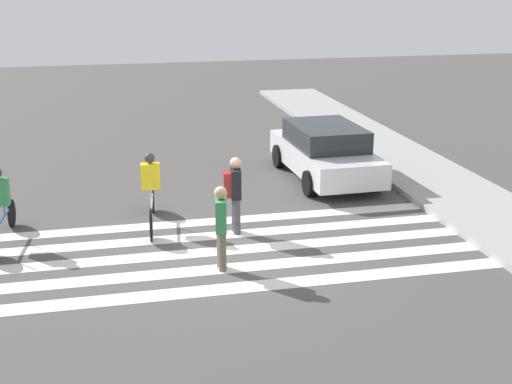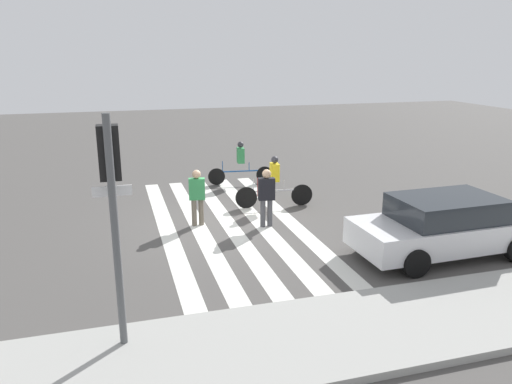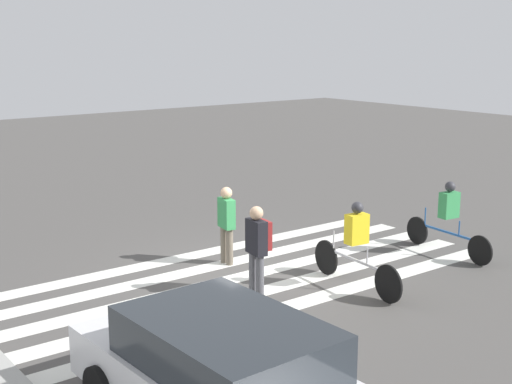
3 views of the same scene
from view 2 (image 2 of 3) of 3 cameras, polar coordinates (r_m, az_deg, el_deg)
The scene contains 9 objects.
ground_plane at distance 14.25m, azimuth -3.15°, elevation -3.64°, with size 60.00×60.00×0.00m, color #4C4947.
sidewalk_curb at distance 8.81m, azimuth 6.59°, elevation -16.25°, with size 36.00×2.50×0.14m.
crosswalk_stripes at distance 14.24m, azimuth -3.15°, elevation -3.63°, with size 3.94×10.00×0.01m.
traffic_light at distance 7.90m, azimuth -16.15°, elevation 0.37°, with size 0.60×0.50×3.87m.
pedestrian_adult_blue_shirt at distance 13.94m, azimuth -6.75°, elevation -0.27°, with size 0.47×0.27×1.60m.
pedestrian_adult_tall_backpack at distance 13.76m, azimuth 1.14°, elevation -0.13°, with size 0.48×0.41×1.64m.
cyclist_mid_street at distance 15.54m, azimuth 2.12°, elevation 1.37°, with size 2.46×0.42×1.63m.
cyclist_near_curb at distance 18.31m, azimuth -1.77°, elevation 3.55°, with size 2.40×0.42×1.58m.
car_parked_silver_sedan at distance 12.71m, azimuth 20.77°, elevation -3.58°, with size 4.47×2.04×1.45m.
Camera 2 is at (3.01, 13.10, 4.72)m, focal length 35.00 mm.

